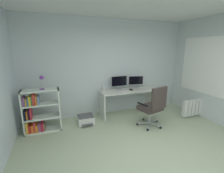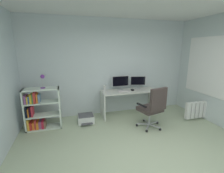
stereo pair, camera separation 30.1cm
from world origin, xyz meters
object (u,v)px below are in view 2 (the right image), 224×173
(monitor_secondary, at_px, (138,81))
(desktop_speaker, at_px, (105,88))
(monitor_main, at_px, (120,82))
(computer_mouse, at_px, (132,90))
(keyboard, at_px, (124,91))
(office_chair, at_px, (153,106))
(desk, at_px, (129,97))
(radiator, at_px, (202,109))
(desk_lamp, at_px, (43,79))
(printer, at_px, (86,119))
(bookshelf, at_px, (39,110))

(monitor_secondary, relative_size, desktop_speaker, 2.68)
(monitor_main, relative_size, computer_mouse, 5.15)
(keyboard, xyz_separation_m, desktop_speaker, (-0.51, 0.16, 0.07))
(keyboard, bearing_deg, office_chair, -66.24)
(desk, distance_m, desktop_speaker, 0.76)
(desk, xyz_separation_m, office_chair, (0.23, -0.95, 0.02))
(radiator, bearing_deg, monitor_main, 154.30)
(desk_lamp, height_order, printer, desk_lamp)
(monitor_main, distance_m, keyboard, 0.31)
(keyboard, distance_m, bookshelf, 2.22)
(desk, height_order, computer_mouse, computer_mouse)
(keyboard, height_order, bookshelf, bookshelf)
(monitor_main, distance_m, printer, 1.42)
(monitor_main, distance_m, desk_lamp, 2.07)
(desktop_speaker, bearing_deg, radiator, -20.34)
(printer, bearing_deg, computer_mouse, 6.23)
(bookshelf, bearing_deg, radiator, -8.56)
(office_chair, height_order, printer, office_chair)
(keyboard, height_order, desk_lamp, desk_lamp)
(desk, height_order, desktop_speaker, desktop_speaker)
(desk, xyz_separation_m, computer_mouse, (0.08, -0.03, 0.20))
(printer, bearing_deg, monitor_secondary, 11.61)
(bookshelf, height_order, printer, bookshelf)
(office_chair, bearing_deg, monitor_main, 112.34)
(desktop_speaker, bearing_deg, desk_lamp, -168.93)
(desk, relative_size, desktop_speaker, 9.46)
(monitor_main, distance_m, monitor_secondary, 0.55)
(monitor_secondary, distance_m, computer_mouse, 0.37)
(monitor_secondary, height_order, office_chair, monitor_secondary)
(desktop_speaker, relative_size, bookshelf, 0.17)
(desktop_speaker, relative_size, office_chair, 0.16)
(monitor_secondary, height_order, bookshelf, monitor_secondary)
(desktop_speaker, xyz_separation_m, printer, (-0.59, -0.28, -0.72))
(bookshelf, bearing_deg, office_chair, -15.96)
(monitor_secondary, bearing_deg, keyboard, -158.19)
(desk, relative_size, bookshelf, 1.59)
(radiator, bearing_deg, office_chair, -175.83)
(monitor_secondary, bearing_deg, desk, -155.67)
(bookshelf, bearing_deg, computer_mouse, 3.84)
(desk, distance_m, radiator, 2.02)
(desktop_speaker, xyz_separation_m, radiator, (2.53, -0.94, -0.54))
(computer_mouse, relative_size, desk_lamp, 0.31)
(computer_mouse, bearing_deg, monitor_secondary, 31.39)
(monitor_secondary, height_order, computer_mouse, monitor_secondary)
(computer_mouse, distance_m, office_chair, 0.95)
(desktop_speaker, distance_m, bookshelf, 1.75)
(desk, height_order, bookshelf, bookshelf)
(office_chair, relative_size, printer, 2.42)
(office_chair, bearing_deg, printer, 153.20)
(monitor_main, xyz_separation_m, radiator, (2.04, -0.98, -0.70))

